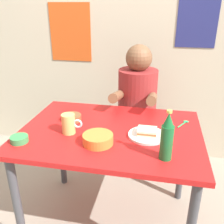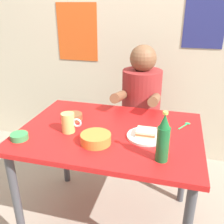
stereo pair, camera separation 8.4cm
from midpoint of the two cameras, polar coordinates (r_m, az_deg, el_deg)
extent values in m
plane|color=gray|center=(2.00, -1.61, -23.27)|extent=(6.00, 6.00, 0.00)
cube|color=#BCB299|center=(2.41, 3.93, 19.61)|extent=(4.40, 0.08, 2.60)
cube|color=navy|center=(2.36, 17.97, 20.44)|extent=(0.34, 0.01, 0.56)
cube|color=#CC4C19|center=(2.53, -10.43, 17.28)|extent=(0.40, 0.01, 0.53)
cube|color=red|center=(1.56, -1.91, -4.62)|extent=(1.10, 0.80, 0.03)
cylinder|color=#3F3F44|center=(1.69, -22.03, -19.28)|extent=(0.05, 0.05, 0.71)
cylinder|color=#3F3F44|center=(2.16, -12.52, -7.83)|extent=(0.05, 0.05, 0.71)
cylinder|color=#3F3F44|center=(2.01, 14.51, -10.64)|extent=(0.05, 0.05, 0.71)
cylinder|color=#4C4C51|center=(2.34, 4.20, -8.99)|extent=(0.08, 0.08, 0.41)
cylinder|color=maroon|center=(2.23, 4.37, -4.10)|extent=(0.34, 0.34, 0.04)
cylinder|color=maroon|center=(2.12, 4.60, 2.64)|extent=(0.32, 0.32, 0.52)
sphere|color=brown|center=(2.02, 4.93, 12.10)|extent=(0.21, 0.21, 0.21)
cylinder|color=brown|center=(1.86, -0.23, 3.56)|extent=(0.07, 0.31, 0.14)
cylinder|color=brown|center=(1.83, 7.77, 2.99)|extent=(0.07, 0.31, 0.14)
cylinder|color=silver|center=(1.48, 6.31, -5.29)|extent=(0.22, 0.22, 0.01)
cube|color=beige|center=(1.48, 6.33, -4.85)|extent=(0.11, 0.09, 0.01)
cube|color=#9E592D|center=(1.47, 6.35, -4.44)|extent=(0.11, 0.09, 0.01)
cube|color=beige|center=(1.47, 6.37, -4.02)|extent=(0.11, 0.09, 0.01)
cylinder|color=#D1BC66|center=(1.52, -11.40, -2.65)|extent=(0.08, 0.08, 0.12)
torus|color=silver|center=(1.50, -9.37, -2.65)|extent=(0.06, 0.01, 0.06)
cylinder|color=#19602D|center=(1.26, 10.38, -6.88)|extent=(0.06, 0.06, 0.18)
cone|color=#19602D|center=(1.20, 10.81, -1.71)|extent=(0.05, 0.05, 0.07)
cylinder|color=#BFB74C|center=(1.18, 10.96, 0.09)|extent=(0.03, 0.03, 0.01)
cylinder|color=orange|center=(1.40, -4.93, -6.16)|extent=(0.17, 0.17, 0.05)
cylinder|color=#B25B2D|center=(1.39, -4.95, -5.73)|extent=(0.14, 0.14, 0.02)
cylinder|color=brown|center=(1.69, -10.42, -1.30)|extent=(0.12, 0.12, 0.04)
cylinder|color=brown|center=(1.69, -10.44, -1.02)|extent=(0.10, 0.10, 0.02)
cylinder|color=#388C4C|center=(1.52, -21.77, -5.76)|extent=(0.10, 0.10, 0.03)
cylinder|color=#5B643A|center=(1.52, -21.81, -5.50)|extent=(0.08, 0.08, 0.02)
cylinder|color=#26A559|center=(1.66, 14.18, -2.80)|extent=(0.06, 0.10, 0.01)
ellipsoid|color=#26A559|center=(1.70, 15.08, -2.12)|extent=(0.04, 0.02, 0.01)
camera|label=1|loc=(0.04, -91.55, -0.67)|focal=40.32mm
camera|label=2|loc=(0.04, 88.45, 0.67)|focal=40.32mm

